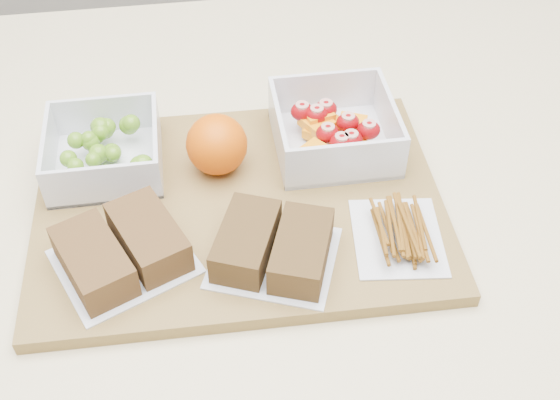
{
  "coord_description": "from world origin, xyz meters",
  "views": [
    {
      "loc": [
        -0.06,
        -0.5,
        1.44
      ],
      "look_at": [
        0.02,
        -0.01,
        0.93
      ],
      "focal_mm": 45.0,
      "sensor_mm": 36.0,
      "label": 1
    }
  ],
  "objects_px": {
    "fruit_container": "(334,131)",
    "sandwich_bag_center": "(274,247)",
    "grape_container": "(106,150)",
    "cutting_board": "(240,206)",
    "pretzel_bag": "(399,230)",
    "sandwich_bag_left": "(122,250)",
    "orange": "(217,144)"
  },
  "relations": [
    {
      "from": "cutting_board",
      "to": "sandwich_bag_center",
      "type": "bearing_deg",
      "value": -72.02
    },
    {
      "from": "sandwich_bag_left",
      "to": "pretzel_bag",
      "type": "bearing_deg",
      "value": -1.71
    },
    {
      "from": "sandwich_bag_left",
      "to": "pretzel_bag",
      "type": "xyz_separation_m",
      "value": [
        0.27,
        -0.01,
        -0.01
      ]
    },
    {
      "from": "cutting_board",
      "to": "grape_container",
      "type": "distance_m",
      "value": 0.16
    },
    {
      "from": "cutting_board",
      "to": "pretzel_bag",
      "type": "bearing_deg",
      "value": -25.22
    },
    {
      "from": "orange",
      "to": "pretzel_bag",
      "type": "bearing_deg",
      "value": -37.75
    },
    {
      "from": "fruit_container",
      "to": "orange",
      "type": "distance_m",
      "value": 0.13
    },
    {
      "from": "sandwich_bag_center",
      "to": "grape_container",
      "type": "bearing_deg",
      "value": 135.37
    },
    {
      "from": "grape_container",
      "to": "orange",
      "type": "bearing_deg",
      "value": -10.05
    },
    {
      "from": "grape_container",
      "to": "sandwich_bag_left",
      "type": "xyz_separation_m",
      "value": [
        0.02,
        -0.14,
        -0.0
      ]
    },
    {
      "from": "sandwich_bag_center",
      "to": "pretzel_bag",
      "type": "height_order",
      "value": "sandwich_bag_center"
    },
    {
      "from": "cutting_board",
      "to": "grape_container",
      "type": "bearing_deg",
      "value": 151.85
    },
    {
      "from": "cutting_board",
      "to": "pretzel_bag",
      "type": "xyz_separation_m",
      "value": [
        0.15,
        -0.07,
        0.02
      ]
    },
    {
      "from": "fruit_container",
      "to": "sandwich_bag_center",
      "type": "distance_m",
      "value": 0.18
    },
    {
      "from": "orange",
      "to": "pretzel_bag",
      "type": "height_order",
      "value": "orange"
    },
    {
      "from": "cutting_board",
      "to": "sandwich_bag_center",
      "type": "distance_m",
      "value": 0.09
    },
    {
      "from": "fruit_container",
      "to": "cutting_board",
      "type": "bearing_deg",
      "value": -147.67
    },
    {
      "from": "orange",
      "to": "pretzel_bag",
      "type": "relative_size",
      "value": 0.58
    },
    {
      "from": "cutting_board",
      "to": "orange",
      "type": "xyz_separation_m",
      "value": [
        -0.02,
        0.05,
        0.04
      ]
    },
    {
      "from": "cutting_board",
      "to": "grape_container",
      "type": "relative_size",
      "value": 3.53
    },
    {
      "from": "sandwich_bag_left",
      "to": "pretzel_bag",
      "type": "relative_size",
      "value": 1.35
    },
    {
      "from": "fruit_container",
      "to": "pretzel_bag",
      "type": "xyz_separation_m",
      "value": [
        0.04,
        -0.15,
        -0.01
      ]
    },
    {
      "from": "sandwich_bag_center",
      "to": "sandwich_bag_left",
      "type": "bearing_deg",
      "value": 173.54
    },
    {
      "from": "cutting_board",
      "to": "pretzel_bag",
      "type": "height_order",
      "value": "pretzel_bag"
    },
    {
      "from": "fruit_container",
      "to": "sandwich_bag_left",
      "type": "distance_m",
      "value": 0.27
    },
    {
      "from": "orange",
      "to": "sandwich_bag_left",
      "type": "distance_m",
      "value": 0.16
    },
    {
      "from": "grape_container",
      "to": "sandwich_bag_left",
      "type": "distance_m",
      "value": 0.14
    },
    {
      "from": "fruit_container",
      "to": "sandwich_bag_center",
      "type": "height_order",
      "value": "fruit_container"
    },
    {
      "from": "grape_container",
      "to": "orange",
      "type": "xyz_separation_m",
      "value": [
        0.12,
        -0.02,
        0.01
      ]
    },
    {
      "from": "sandwich_bag_left",
      "to": "sandwich_bag_center",
      "type": "height_order",
      "value": "sandwich_bag_left"
    },
    {
      "from": "grape_container",
      "to": "fruit_container",
      "type": "xyz_separation_m",
      "value": [
        0.25,
        -0.0,
        -0.0
      ]
    },
    {
      "from": "grape_container",
      "to": "fruit_container",
      "type": "distance_m",
      "value": 0.25
    }
  ]
}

